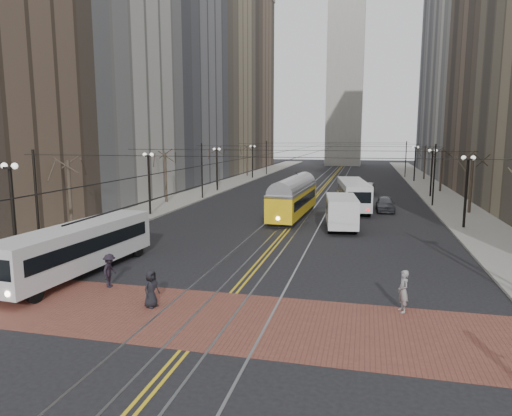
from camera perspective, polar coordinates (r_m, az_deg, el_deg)
The scene contains 24 objects.
ground at distance 22.82m, azimuth -2.17°, elevation -9.83°, with size 260.00×260.00×0.00m, color black.
sidewalk_left at distance 69.42m, azimuth -4.07°, elevation 2.86°, with size 5.00×140.00×0.15m, color gray.
sidewalk_right at distance 66.83m, azimuth 21.29°, elevation 2.04°, with size 5.00×140.00×0.15m, color gray.
crosswalk_band at distance 19.25m, azimuth -5.48°, elevation -13.49°, with size 25.00×6.00×0.01m, color brown.
streetcar_rails at distance 66.47m, azimuth 8.37°, elevation 2.46°, with size 4.80×130.00×0.02m, color gray.
centre_lines at distance 66.47m, azimuth 8.37°, elevation 2.46°, with size 0.42×130.00×0.01m, color gold.
building_left_mid at distance 74.44m, azimuth -12.03°, elevation 16.15°, with size 16.00×20.00×34.00m, color slate.
building_left_midfar at distance 94.86m, azimuth -7.85°, elevation 20.15°, with size 20.00×20.00×52.00m, color gray.
building_left_far at distance 112.04m, azimuth -2.95°, elevation 15.35°, with size 16.00×20.00×40.00m, color brown.
building_right_midfar at distance 91.39m, azimuth 28.68°, elevation 19.62°, with size 20.00×20.00×52.00m, color #B3B0A8.
building_right_far at distance 109.33m, azimuth 24.61°, elevation 14.75°, with size 16.00×20.00×40.00m, color slate.
clock_tower at distance 126.24m, azimuth 11.31°, elevation 21.82°, with size 12.00×12.00×66.00m.
lamp_posts at distance 50.11m, azimuth 6.74°, elevation 3.64°, with size 27.60×57.20×5.60m.
street_trees at distance 56.55m, azimuth 7.52°, elevation 4.21°, with size 31.68×53.28×5.60m.
trolley_wires at distance 56.06m, azimuth 7.50°, elevation 5.17°, with size 25.96×120.00×6.60m.
transit_bus at distance 26.20m, azimuth -21.32°, elevation -4.93°, with size 2.24×10.74×2.69m, color silver.
streetcar at distance 42.22m, azimuth 4.69°, elevation 0.86°, with size 2.29×12.34×2.91m, color yellow.
rear_bus at distance 47.48m, azimuth 12.01°, elevation 1.57°, with size 2.41×11.08×2.89m, color silver.
cargo_van at distance 36.99m, azimuth 10.62°, elevation -0.63°, with size 2.28×5.92×2.62m, color silver.
sedan_grey at distance 47.02m, azimuth 15.85°, elevation 0.50°, with size 1.76×4.38×1.49m, color #3D3F45.
sedan_silver at distance 59.80m, azimuth 13.63°, elevation 2.33°, with size 1.63×4.66×1.54m, color #A6A9AD.
pedestrian_a at distance 20.50m, azimuth -12.98°, elevation -9.79°, with size 0.81×0.52×1.65m, color black.
pedestrian_b at distance 20.41m, azimuth 17.93°, elevation -9.85°, with size 0.66×0.43×1.80m, color gray.
pedestrian_d at distance 23.65m, azimuth -17.83°, elevation -7.45°, with size 1.07×0.62×1.66m, color black.
Camera 1 is at (5.88, -20.81, 7.31)m, focal length 32.00 mm.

